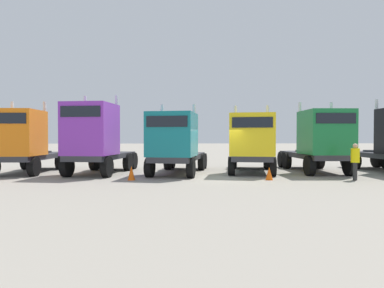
% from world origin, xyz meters
% --- Properties ---
extents(ground, '(200.00, 200.00, 0.00)m').
position_xyz_m(ground, '(0.00, 0.00, 0.00)').
color(ground, gray).
extents(semi_truck_orange, '(2.70, 6.19, 4.21)m').
position_xyz_m(semi_truck_orange, '(-10.91, 1.81, 1.87)').
color(semi_truck_orange, '#333338').
rests_on(semi_truck_orange, ground).
extents(semi_truck_purple, '(3.47, 6.24, 4.53)m').
position_xyz_m(semi_truck_purple, '(-6.72, 1.20, 2.06)').
color(semi_truck_purple, '#333338').
rests_on(semi_truck_purple, ground).
extents(semi_truck_teal, '(3.83, 6.78, 4.02)m').
position_xyz_m(semi_truck_teal, '(-2.25, 0.95, 1.80)').
color(semi_truck_teal, '#333338').
rests_on(semi_truck_teal, ground).
extents(semi_truck_yellow, '(3.79, 6.64, 4.01)m').
position_xyz_m(semi_truck_yellow, '(2.17, 1.42, 1.78)').
color(semi_truck_yellow, '#333338').
rests_on(semi_truck_yellow, ground).
extents(semi_truck_green, '(2.79, 6.52, 4.22)m').
position_xyz_m(semi_truck_green, '(6.21, 1.30, 1.91)').
color(semi_truck_green, '#333338').
rests_on(semi_truck_green, ground).
extents(visitor_in_hivis, '(0.56, 0.56, 1.80)m').
position_xyz_m(visitor_in_hivis, '(6.48, -1.88, 1.05)').
color(visitor_in_hivis, '#2B2B2B').
rests_on(visitor_in_hivis, ground).
extents(traffic_cone_near, '(0.36, 0.36, 0.70)m').
position_xyz_m(traffic_cone_near, '(-4.40, -1.19, 0.35)').
color(traffic_cone_near, '#F2590C').
rests_on(traffic_cone_near, ground).
extents(traffic_cone_mid, '(0.36, 0.36, 0.63)m').
position_xyz_m(traffic_cone_mid, '(2.35, -1.49, 0.32)').
color(traffic_cone_mid, '#F2590C').
rests_on(traffic_cone_mid, ground).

